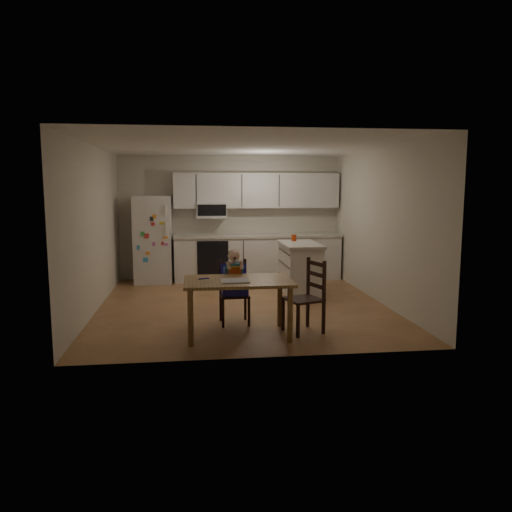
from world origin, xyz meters
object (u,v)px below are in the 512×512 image
(red_cup, at_px, (294,238))
(chair_booster, at_px, (234,279))
(refrigerator, at_px, (153,239))
(kitchen_island, at_px, (300,268))
(chair_side, at_px, (310,291))
(dining_table, at_px, (238,287))

(red_cup, distance_m, chair_booster, 2.54)
(refrigerator, distance_m, kitchen_island, 3.02)
(red_cup, bearing_deg, kitchen_island, -83.45)
(kitchen_island, bearing_deg, chair_side, -99.31)
(red_cup, xyz_separation_m, chair_side, (-0.34, -2.70, -0.42))
(refrigerator, distance_m, red_cup, 2.80)
(dining_table, distance_m, chair_booster, 0.61)
(chair_side, bearing_deg, refrigerator, -167.51)
(kitchen_island, bearing_deg, dining_table, -118.71)
(kitchen_island, distance_m, chair_booster, 2.24)
(dining_table, bearing_deg, chair_side, 4.91)
(dining_table, relative_size, chair_side, 1.42)
(refrigerator, bearing_deg, chair_booster, -67.34)
(chair_booster, bearing_deg, kitchen_island, 51.59)
(kitchen_island, bearing_deg, chair_booster, -126.31)
(chair_side, bearing_deg, dining_table, -104.01)
(refrigerator, relative_size, red_cup, 14.90)
(red_cup, bearing_deg, chair_side, -97.18)
(red_cup, distance_m, dining_table, 3.08)
(red_cup, xyz_separation_m, chair_booster, (-1.28, -2.17, -0.33))
(red_cup, bearing_deg, chair_booster, -120.56)
(kitchen_island, bearing_deg, refrigerator, 152.47)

